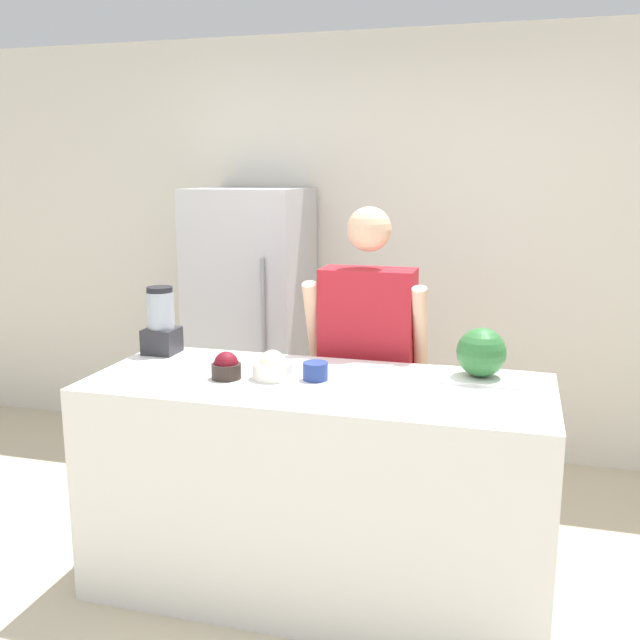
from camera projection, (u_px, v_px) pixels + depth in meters
ground_plane at (290, 639)px, 2.75m from camera, size 14.00×14.00×0.00m
wall_back at (392, 248)px, 4.47m from camera, size 8.00×0.06×2.60m
counter_island at (318, 486)px, 3.02m from camera, size 1.90×0.77×0.93m
refrigerator at (252, 325)px, 4.43m from camera, size 0.67×0.66×1.67m
person at (367, 372)px, 3.45m from camera, size 0.59×0.26×1.61m
cutting_board at (484, 377)px, 2.96m from camera, size 0.41×0.24×0.01m
watermelon at (481, 352)px, 2.93m from camera, size 0.20×0.20×0.20m
bowl_cherries at (226, 367)px, 2.96m from camera, size 0.12×0.12×0.11m
bowl_cream at (272, 367)px, 2.96m from camera, size 0.17×0.17×0.12m
bowl_small_blue at (315, 371)px, 2.94m from camera, size 0.10×0.10×0.07m
blender at (161, 323)px, 3.35m from camera, size 0.15×0.15×0.32m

